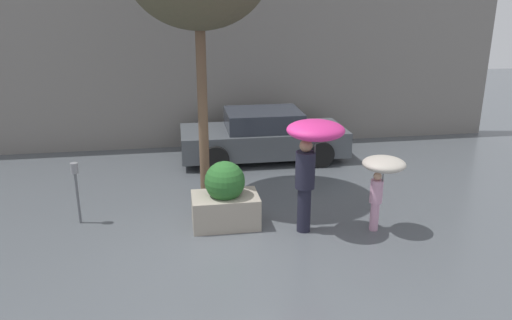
{
  "coord_description": "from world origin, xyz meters",
  "views": [
    {
      "loc": [
        -0.6,
        -7.78,
        4.17
      ],
      "look_at": [
        0.95,
        1.6,
        1.05
      ],
      "focal_mm": 35.0,
      "sensor_mm": 36.0,
      "label": 1
    }
  ],
  "objects_px": {
    "planter_box": "(225,198)",
    "parking_meter": "(76,180)",
    "person_adult": "(312,147)",
    "parked_car_near": "(263,136)",
    "person_child": "(382,172)"
  },
  "relations": [
    {
      "from": "person_child",
      "to": "person_adult",
      "type": "bearing_deg",
      "value": -138.95
    },
    {
      "from": "planter_box",
      "to": "parked_car_near",
      "type": "bearing_deg",
      "value": 70.04
    },
    {
      "from": "person_child",
      "to": "parked_car_near",
      "type": "height_order",
      "value": "person_child"
    },
    {
      "from": "planter_box",
      "to": "person_child",
      "type": "height_order",
      "value": "person_child"
    },
    {
      "from": "parked_car_near",
      "to": "person_adult",
      "type": "bearing_deg",
      "value": -178.69
    },
    {
      "from": "planter_box",
      "to": "person_adult",
      "type": "bearing_deg",
      "value": -19.75
    },
    {
      "from": "person_adult",
      "to": "parking_meter",
      "type": "xyz_separation_m",
      "value": [
        -4.27,
        1.08,
        -0.77
      ]
    },
    {
      "from": "planter_box",
      "to": "parking_meter",
      "type": "relative_size",
      "value": 1.04
    },
    {
      "from": "person_adult",
      "to": "person_child",
      "type": "distance_m",
      "value": 1.36
    },
    {
      "from": "person_child",
      "to": "parked_car_near",
      "type": "relative_size",
      "value": 0.33
    },
    {
      "from": "planter_box",
      "to": "person_adult",
      "type": "relative_size",
      "value": 0.6
    },
    {
      "from": "person_adult",
      "to": "person_child",
      "type": "xyz_separation_m",
      "value": [
        1.26,
        -0.19,
        -0.48
      ]
    },
    {
      "from": "parking_meter",
      "to": "planter_box",
      "type": "bearing_deg",
      "value": -11.06
    },
    {
      "from": "person_adult",
      "to": "parking_meter",
      "type": "distance_m",
      "value": 4.48
    },
    {
      "from": "person_adult",
      "to": "parking_meter",
      "type": "relative_size",
      "value": 1.74
    }
  ]
}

